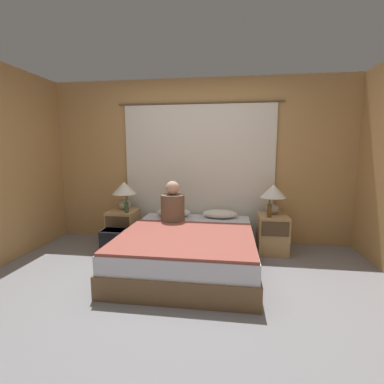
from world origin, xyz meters
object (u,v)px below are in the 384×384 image
lamp_left (124,191)px  beer_bottle_on_right_stand (269,210)px  lamp_right (273,194)px  person_left_in_bed (173,206)px  pillow_left (173,212)px  pillow_right (220,214)px  nightstand_left (124,228)px  nightstand_right (272,234)px  beer_bottle_on_left_stand (127,207)px  backpack_on_floor (114,241)px  bed (189,249)px

lamp_left → beer_bottle_on_right_stand: lamp_left is taller
lamp_right → person_left_in_bed: size_ratio=0.73×
lamp_right → pillow_left: 1.48m
pillow_right → lamp_right: bearing=-4.2°
nightstand_left → pillow_left: (0.74, 0.13, 0.23)m
pillow_right → nightstand_right: bearing=-10.0°
nightstand_right → lamp_left: bearing=178.0°
pillow_right → beer_bottle_on_left_stand: (-1.34, -0.26, 0.12)m
nightstand_left → pillow_left: bearing=10.0°
backpack_on_floor → pillow_left: bearing=39.4°
lamp_left → backpack_on_floor: size_ratio=1.15×
bed → lamp_right: lamp_right is taller
lamp_left → beer_bottle_on_left_stand: size_ratio=2.03×
nightstand_right → pillow_left: bearing=174.8°
nightstand_right → pillow_left: (-1.44, 0.13, 0.23)m
beer_bottle_on_left_stand → beer_bottle_on_right_stand: size_ratio=0.89×
lamp_left → pillow_left: lamp_left is taller
backpack_on_floor → beer_bottle_on_right_stand: bearing=8.8°
bed → nightstand_left: 1.26m
nightstand_left → person_left_in_bed: person_left_in_bed is taller
bed → backpack_on_floor: (-1.06, 0.18, -0.01)m
nightstand_right → beer_bottle_on_right_stand: size_ratio=2.29×
nightstand_right → pillow_left: pillow_left is taller
nightstand_right → lamp_right: size_ratio=1.27×
bed → beer_bottle_on_right_stand: 1.21m
nightstand_left → backpack_on_floor: size_ratio=1.46×
lamp_left → pillow_right: lamp_left is taller
beer_bottle_on_right_stand → backpack_on_floor: size_ratio=0.64×
bed → pillow_right: 0.88m
nightstand_right → beer_bottle_on_left_stand: (-2.08, -0.13, 0.35)m
bed → lamp_right: bearing=32.8°
nightstand_left → beer_bottle_on_left_stand: beer_bottle_on_left_stand is taller
bed → lamp_right: (1.09, 0.71, 0.61)m
lamp_left → pillow_right: bearing=2.2°
nightstand_left → pillow_left: size_ratio=1.04×
lamp_right → pillow_right: bearing=175.8°
beer_bottle_on_left_stand → person_left_in_bed: bearing=-6.9°
nightstand_left → beer_bottle_on_right_stand: size_ratio=2.29×
pillow_left → backpack_on_floor: bearing=-140.6°
lamp_left → pillow_left: (0.74, 0.05, -0.32)m
beer_bottle_on_right_stand → bed: bearing=-153.9°
lamp_left → beer_bottle_on_left_stand: lamp_left is taller
bed → beer_bottle_on_right_stand: (1.02, 0.50, 0.41)m
beer_bottle_on_left_stand → backpack_on_floor: beer_bottle_on_left_stand is taller
lamp_right → beer_bottle_on_left_stand: size_ratio=2.03×
bed → lamp_right: size_ratio=4.51×
person_left_in_bed → pillow_left: bearing=100.2°
beer_bottle_on_left_stand → backpack_on_floor: (-0.07, -0.32, -0.41)m
bed → lamp_left: lamp_left is taller
lamp_right → pillow_left: (-1.44, 0.05, -0.32)m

